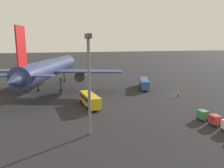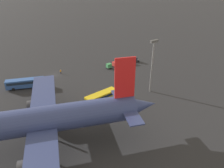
% 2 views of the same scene
% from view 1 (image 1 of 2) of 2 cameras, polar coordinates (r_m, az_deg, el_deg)
% --- Properties ---
extents(ground_plane, '(600.00, 600.00, 0.00)m').
position_cam_1_polar(ground_plane, '(69.55, 15.64, -2.72)').
color(ground_plane, '#232326').
extents(airplane, '(53.36, 46.09, 19.63)m').
position_cam_1_polar(airplane, '(74.44, -15.80, 3.93)').
color(airplane, navy).
rests_on(airplane, ground).
extents(shuttle_bus_near, '(12.27, 6.81, 3.21)m').
position_cam_1_polar(shuttle_bus_near, '(76.85, 8.40, 0.31)').
color(shuttle_bus_near, '#2D5199').
rests_on(shuttle_bus_near, ground).
extents(shuttle_bus_far, '(10.56, 3.78, 3.12)m').
position_cam_1_polar(shuttle_bus_far, '(54.87, -5.82, -3.95)').
color(shuttle_bus_far, gold).
rests_on(shuttle_bus_far, ground).
extents(worker_person, '(0.38, 0.38, 1.74)m').
position_cam_1_polar(worker_person, '(66.87, 16.90, -2.56)').
color(worker_person, '#1E1E2D').
rests_on(worker_person, ground).
extents(cargo_cart_red, '(2.04, 1.74, 2.06)m').
position_cam_1_polar(cargo_cart_red, '(47.02, 25.28, -8.38)').
color(cargo_cart_red, '#38383D').
rests_on(cargo_cart_red, ground).
extents(cargo_cart_green, '(2.04, 1.74, 2.06)m').
position_cam_1_polar(cargo_cart_green, '(49.08, 22.60, -7.38)').
color(cargo_cart_green, '#38383D').
rests_on(cargo_cart_green, ground).
extents(light_pole, '(2.80, 0.70, 17.22)m').
position_cam_1_polar(light_pole, '(36.36, -6.06, 2.48)').
color(light_pole, slate).
rests_on(light_pole, ground).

